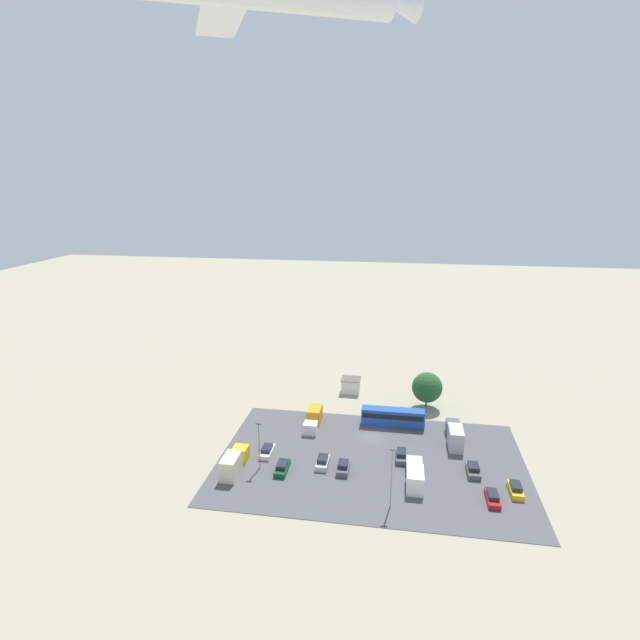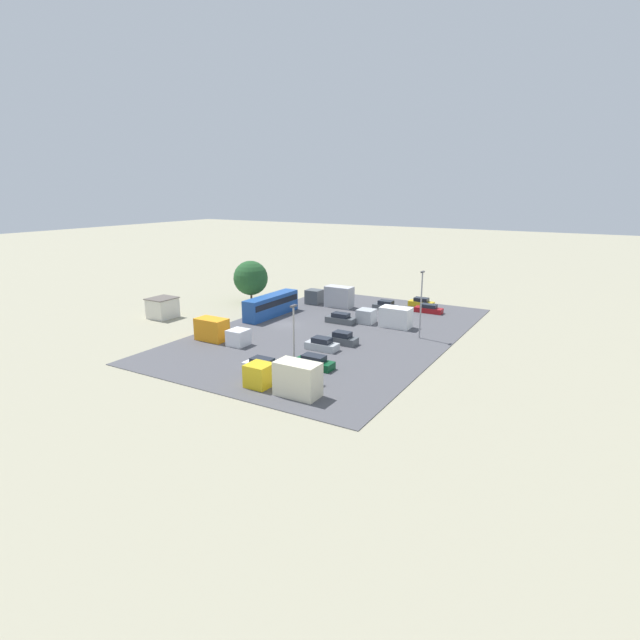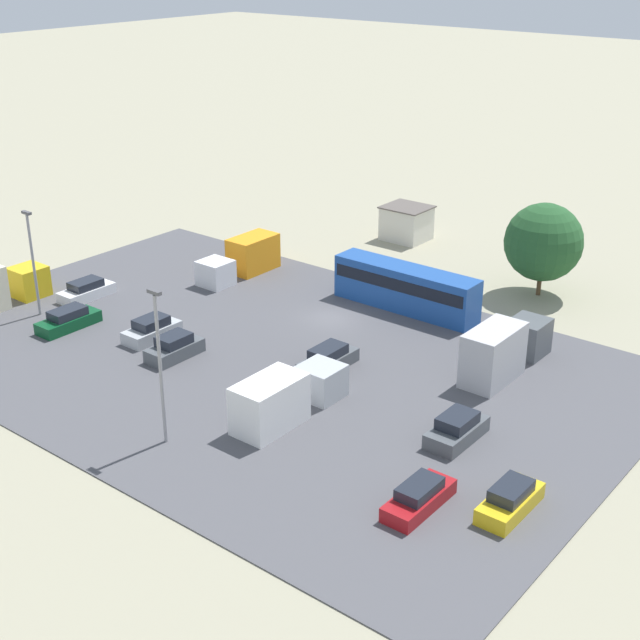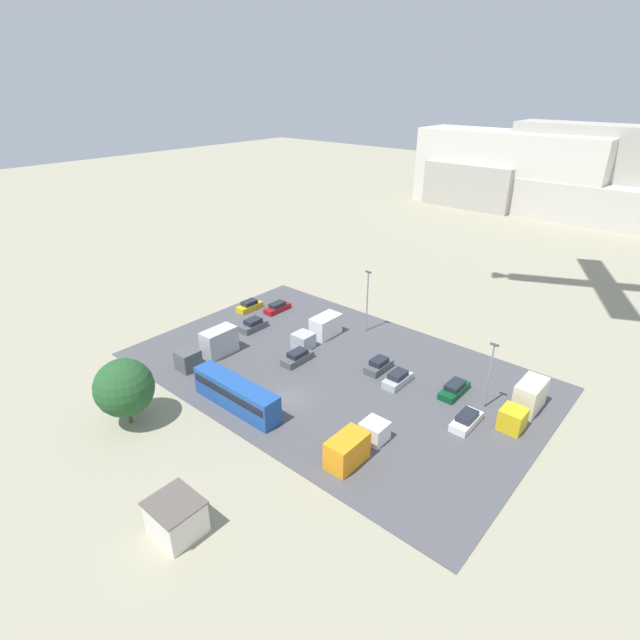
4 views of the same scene
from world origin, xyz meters
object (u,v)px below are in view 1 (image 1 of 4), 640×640
Objects in this scene: parked_truck_1 at (415,476)px; parked_truck_3 at (455,435)px; parked_car_3 at (516,489)px; parked_truck_2 at (234,463)px; shed_building at (351,385)px; parked_car_7 at (267,451)px; parked_car_5 at (282,467)px; bus at (393,417)px; parked_car_0 at (323,462)px; parked_car_2 at (493,497)px; parked_car_6 at (473,470)px; parked_car_1 at (401,455)px; parked_truck_0 at (314,418)px; parked_car_4 at (343,467)px.

parked_truck_3 is (-7.22, -13.38, 0.27)m from parked_truck_1.
parked_car_3 is 43.27m from parked_truck_2.
parked_car_7 is (11.46, 28.13, -0.92)m from shed_building.
parked_truck_1 is at bearing -10.63° from parked_car_7.
parked_car_5 is 0.54× the size of parked_truck_3.
bus reaches higher than parked_car_5.
shed_building is at bearing -93.01° from parked_car_0.
bus reaches higher than parked_car_3.
parked_car_3 reaches higher than parked_car_2.
bus is at bearing 123.29° from shed_building.
parked_truck_2 reaches higher than parked_car_6.
parked_car_1 is 22.64m from parked_car_7.
parked_car_2 is 35.16m from parked_truck_0.
shed_building is 42.90m from parked_car_2.
parked_car_4 is at bearing 163.00° from parked_car_0.
parked_car_4 is at bearing 116.69° from parked_truck_0.
bus is at bearing 125.11° from parked_car_2.
parked_car_1 is 1.06× the size of parked_car_3.
parked_car_4 is 20.63m from parked_car_6.
bus is 15.03m from parked_truck_0.
parked_truck_3 is (-25.78, 2.82, 0.28)m from parked_truck_0.
parked_car_1 is 27.59m from parked_truck_2.
parked_car_0 is 13.30m from parked_car_1.
parked_truck_0 is at bearing 173.75° from parked_truck_3.
parked_truck_1 is at bearing 2.56° from parked_truck_2.
parked_truck_2 reaches higher than parked_car_0.
parked_car_3 is (-3.71, -2.56, 0.05)m from parked_car_2.
bus is at bearing -171.57° from parked_truck_0.
parked_car_2 is 22.72m from parked_car_4.
parked_truck_1 is at bearing 138.88° from parked_truck_0.
parked_car_6 reaches higher than parked_car_5.
parked_car_4 is 21.90m from parked_truck_3.
bus reaches higher than parked_car_0.
parked_truck_2 reaches higher than parked_car_1.
parked_car_7 is at bearing 67.84° from shed_building.
parked_car_4 is at bearing 29.22° from parked_car_1.
parked_truck_3 is at bearing -153.90° from parked_car_0.
parked_car_1 is 1.13× the size of parked_car_4.
parked_car_0 is 0.89× the size of parked_car_5.
parked_car_6 is 0.49× the size of parked_truck_3.
parked_truck_3 is (-31.79, -8.77, 1.03)m from parked_car_7.
bus is 1.50× the size of parked_truck_0.
parked_car_2 is 7.05m from parked_car_6.
parked_truck_0 is at bearing -63.31° from parked_car_4.
shed_building is 43.12m from parked_car_3.
parked_truck_0 is 25.93m from parked_truck_3.
parked_car_1 is 1.08× the size of parked_car_6.
parked_truck_0 is 0.91× the size of parked_truck_3.
parked_car_7 is at bearing 169.37° from parked_truck_1.
bus reaches higher than shed_building.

